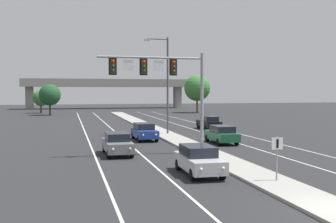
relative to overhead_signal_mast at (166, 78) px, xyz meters
The scene contains 17 objects.
median_island 6.73m from the overhead_signal_mast, 41.43° to the left, with size 2.40×110.00×0.15m, color #9E9B93.
lane_stripe_oncoming_center 11.22m from the overhead_signal_mast, 100.16° to the left, with size 0.14×100.00×0.01m, color silver.
lane_stripe_receding_center 13.49m from the overhead_signal_mast, 51.43° to the left, with size 0.14×100.00×0.01m, color silver.
edge_stripe_left 12.17m from the overhead_signal_mast, 117.57° to the left, with size 0.14×100.00×0.01m, color silver.
edge_stripe_right 15.60m from the overhead_signal_mast, 41.25° to the left, with size 0.14×100.00×0.01m, color silver.
overhead_signal_mast is the anchor object (origin of this frame).
median_sign_post 11.41m from the overhead_signal_mast, 72.46° to the right, with size 0.60×0.10×2.20m.
street_lamp_median 13.48m from the overhead_signal_mast, 76.77° to the left, with size 2.58×0.28×10.00m.
car_oncoming_silver 8.59m from the overhead_signal_mast, 88.90° to the right, with size 1.87×4.49×1.58m.
car_oncoming_grey 5.86m from the overhead_signal_mast, 166.25° to the left, with size 1.85×4.48×1.58m.
car_oncoming_blue 10.16m from the overhead_signal_mast, 89.62° to the left, with size 1.93×4.51×1.58m.
car_receding_green 9.22m from the overhead_signal_mast, 38.79° to the left, with size 1.87×4.49×1.58m.
car_receding_black 20.83m from the overhead_signal_mast, 61.90° to the left, with size 1.82×4.47×1.58m.
overpass_bridge 79.38m from the overhead_signal_mast, 87.85° to the left, with size 42.40×6.40×7.65m.
tree_far_right_b 57.33m from the overhead_signal_mast, 69.99° to the left, with size 5.49×5.49×7.94m.
tree_far_left_c 61.08m from the overhead_signal_mast, 101.61° to the left, with size 3.31×3.31×4.79m.
tree_far_left_b 52.75m from the overhead_signal_mast, 101.11° to the left, with size 4.06×4.06×5.88m.
Camera 1 is at (-9.79, -13.19, 4.60)m, focal length 43.87 mm.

